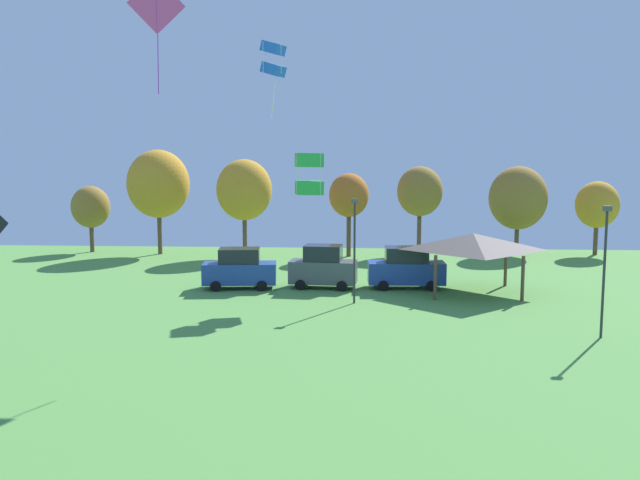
{
  "coord_description": "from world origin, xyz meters",
  "views": [
    {
      "loc": [
        0.11,
        -0.12,
        8.18
      ],
      "look_at": [
        -0.79,
        15.14,
        6.28
      ],
      "focal_mm": 38.0,
      "sensor_mm": 36.0,
      "label": 1
    }
  ],
  "objects": [
    {
      "name": "treeline_tree_0",
      "position": [
        -22.87,
        56.26,
        3.85
      ],
      "size": [
        3.24,
        3.24,
        5.65
      ],
      "color": "brown",
      "rests_on": "ground"
    },
    {
      "name": "treeline_tree_3",
      "position": [
        -0.79,
        54.86,
        4.98
      ],
      "size": [
        3.23,
        3.23,
        6.8
      ],
      "color": "brown",
      "rests_on": "ground"
    },
    {
      "name": "kite_flying_4",
      "position": [
        -10.88,
        36.87,
        16.09
      ],
      "size": [
        2.88,
        1.18,
        6.23
      ],
      "color": "#E54C93"
    },
    {
      "name": "parked_car_second_from_left",
      "position": [
        -2.15,
        41.39,
        1.3
      ],
      "size": [
        4.28,
        2.29,
        2.7
      ],
      "rotation": [
        0.0,
        0.0,
        -0.1
      ],
      "color": "#4C5156",
      "rests_on": "ground"
    },
    {
      "name": "park_pavilion",
      "position": [
        6.89,
        40.48,
        3.08
      ],
      "size": [
        6.36,
        5.89,
        3.6
      ],
      "color": "brown",
      "rests_on": "ground"
    },
    {
      "name": "treeline_tree_6",
      "position": [
        19.73,
        57.03,
        4.17
      ],
      "size": [
        3.51,
        3.51,
        6.12
      ],
      "color": "brown",
      "rests_on": "ground"
    },
    {
      "name": "kite_flying_7",
      "position": [
        -3.86,
        31.1,
        12.54
      ],
      "size": [
        1.21,
        1.16,
        3.47
      ],
      "color": "blue"
    },
    {
      "name": "kite_flying_1",
      "position": [
        -2.79,
        38.48,
        7.17
      ],
      "size": [
        1.76,
        1.75,
        2.38
      ],
      "color": "green"
    },
    {
      "name": "treeline_tree_4",
      "position": [
        5.1,
        56.79,
        5.23
      ],
      "size": [
        3.79,
        3.79,
        7.34
      ],
      "color": "brown",
      "rests_on": "ground"
    },
    {
      "name": "treeline_tree_1",
      "position": [
        -16.65,
        55.33,
        5.87
      ],
      "size": [
        5.14,
        5.14,
        8.71
      ],
      "color": "brown",
      "rests_on": "ground"
    },
    {
      "name": "parked_car_third_from_left",
      "position": [
        3.01,
        41.59,
        1.26
      ],
      "size": [
        4.78,
        2.15,
        2.59
      ],
      "rotation": [
        0.0,
        0.0,
        0.03
      ],
      "color": "#234299",
      "rests_on": "ground"
    },
    {
      "name": "light_post_0",
      "position": [
        -0.18,
        37.06,
        3.32
      ],
      "size": [
        0.36,
        0.2,
        5.85
      ],
      "color": "#2D2D33",
      "rests_on": "ground"
    },
    {
      "name": "treeline_tree_5",
      "position": [
        13.22,
        56.9,
        4.72
      ],
      "size": [
        4.78,
        4.78,
        7.35
      ],
      "color": "brown",
      "rests_on": "ground"
    },
    {
      "name": "parked_car_leftmost",
      "position": [
        -7.32,
        40.9,
        1.23
      ],
      "size": [
        4.66,
        2.35,
        2.52
      ],
      "rotation": [
        0.0,
        0.0,
        0.1
      ],
      "color": "#234299",
      "rests_on": "ground"
    },
    {
      "name": "light_post_1",
      "position": [
        11.06,
        30.48,
        3.39
      ],
      "size": [
        0.36,
        0.2,
        5.99
      ],
      "color": "#2D2D33",
      "rests_on": "ground"
    },
    {
      "name": "treeline_tree_2",
      "position": [
        -9.29,
        54.4,
        5.44
      ],
      "size": [
        4.5,
        4.5,
        7.94
      ],
      "color": "brown",
      "rests_on": "ground"
    }
  ]
}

